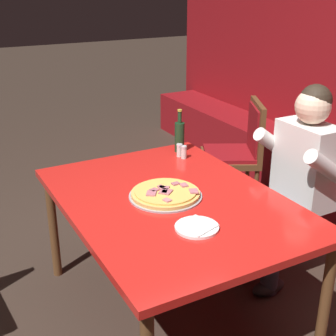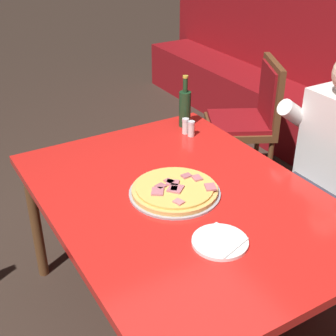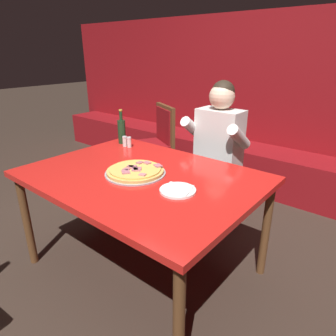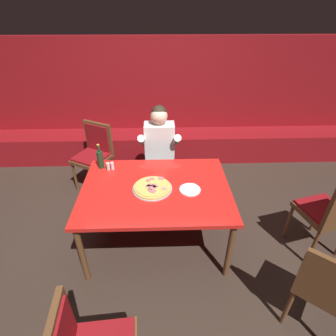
% 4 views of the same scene
% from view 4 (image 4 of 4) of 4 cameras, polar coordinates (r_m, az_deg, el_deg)
% --- Properties ---
extents(ground_plane, '(24.00, 24.00, 0.00)m').
position_cam_4_polar(ground_plane, '(3.16, -2.35, -15.12)').
color(ground_plane, '#33261E').
extents(booth_wall_panel, '(6.80, 0.16, 1.90)m').
position_cam_4_polar(booth_wall_panel, '(4.51, -2.53, 14.87)').
color(booth_wall_panel, maroon).
rests_on(booth_wall_panel, ground_plane).
extents(booth_bench, '(6.46, 0.48, 0.46)m').
position_cam_4_polar(booth_bench, '(4.50, -2.34, 4.84)').
color(booth_bench, maroon).
rests_on(booth_bench, ground_plane).
extents(main_dining_table, '(1.50, 1.10, 0.75)m').
position_cam_4_polar(main_dining_table, '(2.69, -2.67, -5.37)').
color(main_dining_table, brown).
rests_on(main_dining_table, ground_plane).
extents(pizza, '(0.40, 0.40, 0.05)m').
position_cam_4_polar(pizza, '(2.62, -3.43, -4.25)').
color(pizza, '#9E9EA3').
rests_on(pizza, main_dining_table).
extents(plate_white_paper, '(0.21, 0.21, 0.02)m').
position_cam_4_polar(plate_white_paper, '(2.62, 4.81, -4.70)').
color(plate_white_paper, white).
rests_on(plate_white_paper, main_dining_table).
extents(beer_bottle, '(0.07, 0.07, 0.29)m').
position_cam_4_polar(beer_bottle, '(3.00, -14.53, 1.92)').
color(beer_bottle, '#19381E').
rests_on(beer_bottle, main_dining_table).
extents(shaker_oregano, '(0.04, 0.04, 0.09)m').
position_cam_4_polar(shaker_oregano, '(2.97, -12.89, 0.29)').
color(shaker_oregano, silver).
rests_on(shaker_oregano, main_dining_table).
extents(shaker_red_pepper_flakes, '(0.04, 0.04, 0.09)m').
position_cam_4_polar(shaker_red_pepper_flakes, '(2.97, -12.01, 0.38)').
color(shaker_red_pepper_flakes, silver).
rests_on(shaker_red_pepper_flakes, main_dining_table).
extents(diner_seated_blue_shirt, '(0.53, 0.53, 1.27)m').
position_cam_4_polar(diner_seated_blue_shirt, '(3.37, -1.82, 3.76)').
color(diner_seated_blue_shirt, black).
rests_on(diner_seated_blue_shirt, ground_plane).
extents(dining_chair_by_booth, '(0.59, 0.59, 0.94)m').
position_cam_4_polar(dining_chair_by_booth, '(3.79, -15.71, 3.52)').
color(dining_chair_by_booth, brown).
rests_on(dining_chair_by_booth, ground_plane).
extents(dining_chair_side_aisle, '(0.54, 0.54, 1.01)m').
position_cam_4_polar(dining_chair_side_aisle, '(3.07, 32.03, -7.85)').
color(dining_chair_side_aisle, brown).
rests_on(dining_chair_side_aisle, ground_plane).
extents(dining_chair_far_left, '(0.62, 0.62, 0.93)m').
position_cam_4_polar(dining_chair_far_left, '(2.44, 31.76, -21.04)').
color(dining_chair_far_left, brown).
rests_on(dining_chair_far_left, ground_plane).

